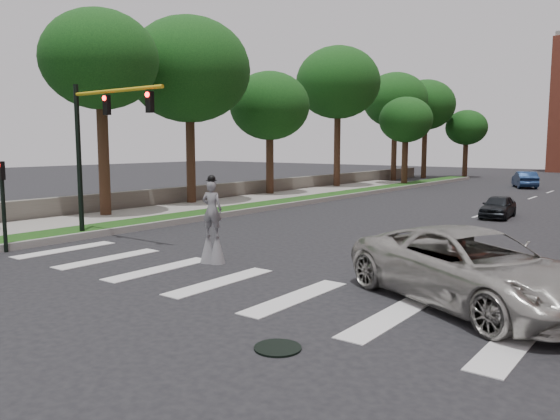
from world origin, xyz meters
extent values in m
plane|color=black|center=(0.00, 0.00, 0.00)|extent=(160.00, 160.00, 0.00)
cube|color=#184012|center=(-11.50, 20.00, 0.12)|extent=(2.00, 60.00, 0.25)
cube|color=gray|center=(-10.45, 20.00, 0.14)|extent=(0.20, 60.00, 0.28)
cube|color=gray|center=(-14.50, 10.00, 0.09)|extent=(4.00, 60.00, 0.18)
cube|color=#5D584F|center=(-17.00, 22.00, 0.55)|extent=(0.50, 56.00, 1.10)
cylinder|color=black|center=(3.00, -2.00, 0.02)|extent=(0.90, 0.90, 0.04)
cylinder|color=black|center=(-11.00, 3.00, 3.10)|extent=(0.20, 0.20, 6.20)
cylinder|color=gold|center=(-8.40, 3.00, 5.80)|extent=(5.20, 0.14, 0.14)
cube|color=black|center=(-9.00, 3.00, 5.30)|extent=(0.28, 0.18, 0.75)
cylinder|color=#FF0C0C|center=(-9.00, 2.90, 5.55)|extent=(0.18, 0.06, 0.18)
cube|color=black|center=(-6.50, 3.00, 5.30)|extent=(0.28, 0.18, 0.75)
cylinder|color=#FF0C0C|center=(-6.50, 2.90, 5.55)|extent=(0.18, 0.06, 0.18)
cylinder|color=black|center=(-10.30, -0.50, 1.50)|extent=(0.14, 0.14, 3.00)
cube|color=black|center=(-10.30, -0.50, 2.90)|extent=(0.25, 0.16, 0.65)
cylinder|color=#362115|center=(-3.04, 2.70, 0.42)|extent=(0.07, 0.07, 0.84)
cylinder|color=#362115|center=(-3.34, 2.60, 0.42)|extent=(0.07, 0.07, 0.84)
cone|color=slate|center=(-3.04, 2.70, 0.52)|extent=(0.52, 0.52, 1.05)
cone|color=slate|center=(-3.34, 2.60, 0.52)|extent=(0.52, 0.52, 1.05)
imported|color=slate|center=(-3.19, 2.65, 1.75)|extent=(0.77, 0.63, 1.83)
sphere|color=black|center=(-3.19, 2.65, 2.73)|extent=(0.26, 0.26, 0.26)
cylinder|color=black|center=(-3.19, 2.65, 2.68)|extent=(0.34, 0.34, 0.02)
cube|color=yellow|center=(-3.24, 2.78, 2.25)|extent=(0.22, 0.05, 0.10)
imported|color=#B0AEA6|center=(5.00, 3.00, 0.91)|extent=(7.21, 5.69, 1.82)
imported|color=black|center=(1.04, 19.52, 0.59)|extent=(1.62, 3.55, 1.18)
imported|color=navy|center=(-2.70, 41.27, 0.72)|extent=(3.13, 4.62, 1.44)
cylinder|color=#362115|center=(-15.20, 7.12, 3.29)|extent=(0.56, 0.56, 6.58)
ellipsoid|color=#103511|center=(-15.20, 7.12, 8.04)|extent=(5.86, 5.86, 4.98)
cylinder|color=#362115|center=(-16.02, 14.00, 3.22)|extent=(0.56, 0.56, 6.45)
ellipsoid|color=#103511|center=(-16.02, 14.00, 8.33)|extent=(7.52, 7.52, 6.40)
cylinder|color=#362115|center=(-15.98, 21.92, 2.56)|extent=(0.56, 0.56, 5.12)
ellipsoid|color=#103511|center=(-15.98, 21.92, 6.59)|extent=(5.85, 5.85, 4.97)
cylinder|color=#362115|center=(-15.76, 31.11, 3.62)|extent=(0.56, 0.56, 7.23)
ellipsoid|color=#103511|center=(-15.76, 31.11, 9.04)|extent=(7.23, 7.23, 6.15)
cylinder|color=#362115|center=(-16.14, 43.21, 3.34)|extent=(0.56, 0.56, 6.68)
ellipsoid|color=#103511|center=(-16.14, 43.21, 8.35)|extent=(6.67, 6.67, 5.67)
cylinder|color=#362115|center=(-12.17, 37.15, 2.40)|extent=(0.56, 0.56, 4.80)
ellipsoid|color=#103511|center=(-12.17, 37.15, 6.02)|extent=(4.86, 4.86, 4.13)
cylinder|color=#362115|center=(-11.91, 53.02, 2.26)|extent=(0.56, 0.56, 4.52)
ellipsoid|color=#103511|center=(-11.91, 53.02, 5.69)|extent=(4.67, 4.67, 3.97)
cylinder|color=#362115|center=(-15.20, 48.99, 3.25)|extent=(0.56, 0.56, 6.51)
ellipsoid|color=#103511|center=(-15.20, 48.99, 8.14)|extent=(6.51, 6.51, 5.54)
camera|label=1|loc=(8.97, -9.83, 3.83)|focal=35.00mm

